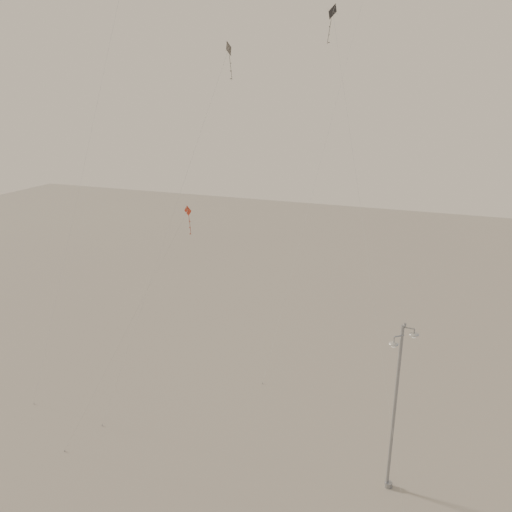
% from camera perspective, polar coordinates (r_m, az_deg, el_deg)
% --- Properties ---
extents(ground, '(160.00, 160.00, 0.00)m').
position_cam_1_polar(ground, '(35.61, -4.29, -21.68)').
color(ground, gray).
rests_on(ground, ground).
extents(street_lamp, '(1.47, 0.88, 10.21)m').
position_cam_1_polar(street_lamp, '(32.98, 13.79, -14.15)').
color(street_lamp, '#989BA0').
rests_on(street_lamp, ground).
extents(kite_0, '(5.85, 8.84, 32.66)m').
position_cam_1_polar(kite_0, '(42.46, -13.89, 21.99)').
color(kite_0, maroon).
rests_on(kite_0, ground).
extents(kite_1, '(7.44, 6.28, 24.61)m').
position_cam_1_polar(kite_1, '(36.14, -5.58, 11.99)').
color(kite_1, '#272421').
rests_on(kite_1, ground).
extents(kite_2, '(6.04, 10.37, 34.46)m').
position_cam_1_polar(kite_2, '(45.95, 10.38, 22.97)').
color(kite_2, '#A1411A').
rests_on(kite_2, ground).
extents(kite_3, '(7.89, 3.57, 15.71)m').
position_cam_1_polar(kite_3, '(33.22, -10.03, -1.96)').
color(kite_3, maroon).
rests_on(kite_3, ground).
extents(kite_4, '(7.26, 8.71, 26.35)m').
position_cam_1_polar(kite_4, '(31.78, 9.21, 12.86)').
color(kite_4, '#272421').
rests_on(kite_4, ground).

